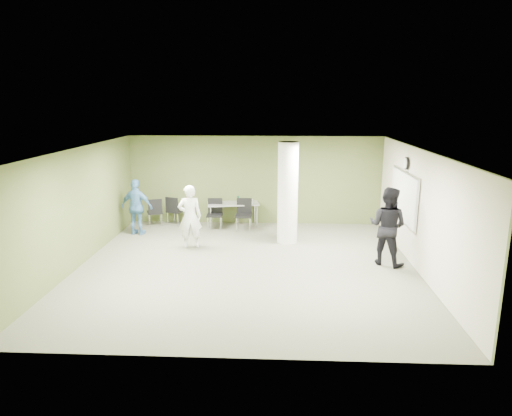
# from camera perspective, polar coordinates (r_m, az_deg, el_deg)

# --- Properties ---
(floor) EXTENTS (8.00, 8.00, 0.00)m
(floor) POSITION_cam_1_polar(r_m,az_deg,el_deg) (11.02, -1.17, -7.30)
(floor) COLOR #535543
(floor) RESTS_ON ground
(ceiling) EXTENTS (8.00, 8.00, 0.00)m
(ceiling) POSITION_cam_1_polar(r_m,az_deg,el_deg) (10.37, -1.25, 7.33)
(ceiling) COLOR white
(ceiling) RESTS_ON wall_back
(wall_back) EXTENTS (8.00, 2.80, 0.02)m
(wall_back) POSITION_cam_1_polar(r_m,az_deg,el_deg) (14.52, -0.11, 3.49)
(wall_back) COLOR #4D5A2A
(wall_back) RESTS_ON floor
(wall_left) EXTENTS (0.02, 8.00, 2.80)m
(wall_left) POSITION_cam_1_polar(r_m,az_deg,el_deg) (11.59, -21.34, 0.03)
(wall_left) COLOR #4D5A2A
(wall_left) RESTS_ON floor
(wall_right_cream) EXTENTS (0.02, 8.00, 2.80)m
(wall_right_cream) POSITION_cam_1_polar(r_m,az_deg,el_deg) (11.08, 19.90, -0.43)
(wall_right_cream) COLOR beige
(wall_right_cream) RESTS_ON floor
(column) EXTENTS (0.56, 0.56, 2.80)m
(column) POSITION_cam_1_polar(r_m,az_deg,el_deg) (12.54, 3.99, 1.88)
(column) COLOR silver
(column) RESTS_ON floor
(whiteboard) EXTENTS (0.05, 2.30, 1.30)m
(whiteboard) POSITION_cam_1_polar(r_m,az_deg,el_deg) (12.16, 17.97, 1.37)
(whiteboard) COLOR silver
(whiteboard) RESTS_ON wall_right_cream
(wall_clock) EXTENTS (0.06, 0.32, 0.32)m
(wall_clock) POSITION_cam_1_polar(r_m,az_deg,el_deg) (12.03, 18.27, 5.34)
(wall_clock) COLOR black
(wall_clock) RESTS_ON wall_right_cream
(folding_table) EXTENTS (1.69, 0.96, 1.00)m
(folding_table) POSITION_cam_1_polar(r_m,az_deg,el_deg) (14.26, -2.83, 0.44)
(folding_table) COLOR gray
(folding_table) RESTS_ON floor
(wastebasket) EXTENTS (0.24, 0.24, 0.28)m
(wastebasket) POSITION_cam_1_polar(r_m,az_deg,el_deg) (14.45, -7.62, -1.80)
(wastebasket) COLOR #4C4C4C
(wastebasket) RESTS_ON floor
(chair_back_left) EXTENTS (0.58, 0.58, 0.90)m
(chair_back_left) POSITION_cam_1_polar(r_m,az_deg,el_deg) (14.62, -12.51, -0.27)
(chair_back_left) COLOR black
(chair_back_left) RESTS_ON floor
(chair_back_right) EXTENTS (0.60, 0.60, 0.93)m
(chair_back_right) POSITION_cam_1_polar(r_m,az_deg,el_deg) (14.63, -10.19, -0.09)
(chair_back_right) COLOR black
(chair_back_right) RESTS_ON floor
(chair_table_left) EXTENTS (0.48, 0.48, 0.94)m
(chair_table_left) POSITION_cam_1_polar(r_m,az_deg,el_deg) (14.06, -5.16, -0.43)
(chair_table_left) COLOR black
(chair_table_left) RESTS_ON floor
(chair_table_right) EXTENTS (0.50, 0.50, 0.97)m
(chair_table_right) POSITION_cam_1_polar(r_m,az_deg,el_deg) (13.88, -1.52, -0.49)
(chair_table_right) COLOR black
(chair_table_right) RESTS_ON floor
(woman_white) EXTENTS (0.69, 0.53, 1.71)m
(woman_white) POSITION_cam_1_polar(r_m,az_deg,el_deg) (12.29, -8.27, -1.07)
(woman_white) COLOR silver
(woman_white) RESTS_ON floor
(man_black) EXTENTS (1.17, 1.11, 1.90)m
(man_black) POSITION_cam_1_polar(r_m,az_deg,el_deg) (11.34, 16.11, -2.19)
(man_black) COLOR black
(man_black) RESTS_ON floor
(man_blue) EXTENTS (1.03, 0.57, 1.66)m
(man_blue) POSITION_cam_1_polar(r_m,az_deg,el_deg) (13.81, -14.67, 0.10)
(man_blue) COLOR teal
(man_blue) RESTS_ON floor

